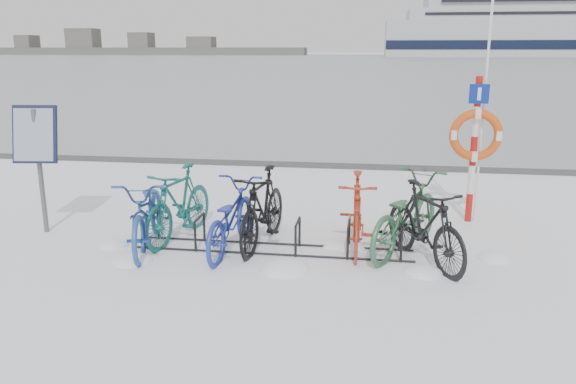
% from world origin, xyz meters
% --- Properties ---
extents(ground, '(900.00, 900.00, 0.00)m').
position_xyz_m(ground, '(0.00, 0.00, 0.00)').
color(ground, white).
rests_on(ground, ground).
extents(ice_sheet, '(400.00, 298.00, 0.02)m').
position_xyz_m(ice_sheet, '(0.00, 155.00, 0.01)').
color(ice_sheet, '#96A2AA').
rests_on(ice_sheet, ground).
extents(quay_edge, '(400.00, 0.25, 0.10)m').
position_xyz_m(quay_edge, '(0.00, 5.90, 0.05)').
color(quay_edge, '#3F3F42').
rests_on(quay_edge, ground).
extents(bike_rack, '(4.00, 0.48, 0.46)m').
position_xyz_m(bike_rack, '(0.00, 0.00, 0.18)').
color(bike_rack, black).
rests_on(bike_rack, ground).
extents(info_board, '(0.69, 0.32, 1.99)m').
position_xyz_m(info_board, '(-3.69, 0.28, 1.44)').
color(info_board, '#595B5E').
rests_on(info_board, ground).
extents(lifebuoy_station, '(0.84, 0.23, 4.35)m').
position_xyz_m(lifebuoy_station, '(3.01, 1.80, 1.46)').
color(lifebuoy_station, '#B4120E').
rests_on(lifebuoy_station, ground).
extents(shoreline, '(180.00, 12.00, 9.50)m').
position_xyz_m(shoreline, '(-122.02, 260.00, 2.79)').
color(shoreline, '#474747').
rests_on(shoreline, ground).
extents(bike_0, '(1.15, 2.19, 1.09)m').
position_xyz_m(bike_0, '(-1.81, -0.08, 0.55)').
color(bike_0, '#244B97').
rests_on(bike_0, ground).
extents(bike_1, '(0.88, 1.97, 1.14)m').
position_xyz_m(bike_1, '(-1.49, 0.34, 0.57)').
color(bike_1, '#155B56').
rests_on(bike_1, ground).
extents(bike_2, '(0.82, 1.99, 1.02)m').
position_xyz_m(bike_2, '(-0.61, -0.03, 0.51)').
color(bike_2, '#22349D').
rests_on(bike_2, ground).
extents(bike_3, '(0.79, 2.00, 1.17)m').
position_xyz_m(bike_3, '(-0.19, 0.23, 0.58)').
color(bike_3, black).
rests_on(bike_3, ground).
extents(bike_4, '(0.57, 1.86, 1.11)m').
position_xyz_m(bike_4, '(1.18, 0.30, 0.56)').
color(bike_4, '#AA321C').
rests_on(bike_4, ground).
extents(bike_5, '(1.62, 2.25, 1.12)m').
position_xyz_m(bike_5, '(1.86, 0.31, 0.56)').
color(bike_5, '#316241').
rests_on(bike_5, ground).
extents(bike_6, '(1.34, 1.89, 1.12)m').
position_xyz_m(bike_6, '(2.10, -0.16, 0.56)').
color(bike_6, black).
rests_on(bike_6, ground).
extents(snow_drifts, '(5.87, 1.54, 0.23)m').
position_xyz_m(snow_drifts, '(0.36, -0.39, 0.00)').
color(snow_drifts, white).
rests_on(snow_drifts, ground).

